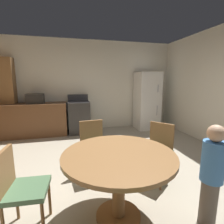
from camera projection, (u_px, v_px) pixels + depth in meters
ground_plane at (114, 180)px, 2.63m from camera, size 14.00×14.00×0.00m
wall_back at (89, 86)px, 5.28m from camera, size 5.53×0.12×2.70m
kitchen_counter at (34, 120)px, 4.69m from camera, size 1.75×0.60×0.90m
pantry_column at (7, 98)px, 4.59m from camera, size 0.44×0.36×2.10m
oven_range at (79, 117)px, 4.98m from camera, size 0.60×0.60×1.10m
refrigerator at (147, 101)px, 5.35m from camera, size 0.68×0.68×1.76m
microwave at (35, 99)px, 4.60m from camera, size 0.44×0.32×0.26m
dining_table at (119, 167)px, 1.82m from camera, size 1.20×1.20×0.76m
chair_northeast at (158, 148)px, 2.60m from camera, size 0.56×0.56×0.87m
chair_west at (19, 186)px, 1.66m from camera, size 0.43×0.43×0.87m
chair_north at (93, 144)px, 2.75m from camera, size 0.45×0.45×0.87m
person_child at (212, 173)px, 1.74m from camera, size 0.28×0.28×1.09m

